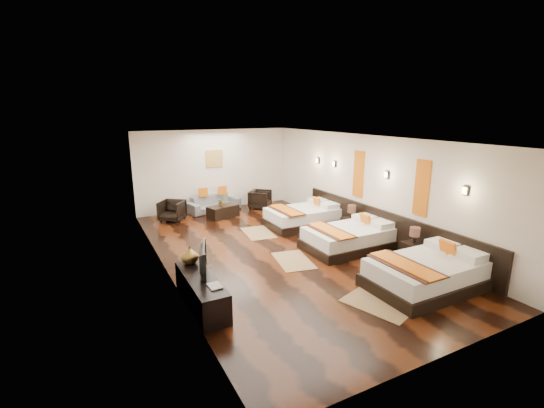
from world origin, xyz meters
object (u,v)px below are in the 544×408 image
sofa (213,203)px  table_plant (221,202)px  nightstand_a (413,250)px  armchair_right (260,199)px  bed_near (428,273)px  book (209,287)px  armchair_left (172,211)px  coffee_table (223,212)px  bed_far (303,216)px  figurine (190,255)px  tv (200,259)px  nightstand_b (351,224)px  bed_mid (349,237)px  tv_console (201,291)px

sofa → table_plant: bearing=-106.8°
nightstand_a → armchair_right: size_ratio=1.16×
bed_near → book: 4.30m
armchair_left → coffee_table: bearing=24.6°
bed_far → book: bearing=-138.3°
nightstand_a → figurine: 5.07m
tv → armchair_left: (0.69, 5.42, -0.48)m
nightstand_b → book: nightstand_b is taller
armchair_left → bed_near: bearing=-25.1°
armchair_right → figurine: bearing=-176.0°
nightstand_a → bed_far: bearing=101.8°
bed_mid → sofa: (-1.89, 5.15, -0.02)m
nightstand_b → sofa: 5.03m
nightstand_a → coffee_table: bearing=115.4°
armchair_right → nightstand_b: bearing=-123.1°
bed_far → tv_console: (-4.20, -3.26, -0.01)m
nightstand_b → armchair_left: (-4.20, 3.70, 0.03)m
figurine → sofa: 5.99m
bed_mid → nightstand_b: nightstand_b is taller
book → armchair_left: bearing=83.0°
bed_mid → coffee_table: (-1.89, 4.17, -0.09)m
tv → bed_far: bearing=-35.6°
bed_near → tv_console: (-4.20, 1.37, -0.03)m
nightstand_a → tv: (-4.89, 0.51, 0.51)m
bed_far → table_plant: bed_far is taller
bed_mid → bed_far: bearing=90.0°
armchair_left → table_plant: (1.52, -0.35, 0.20)m
bed_far → tv: bearing=-143.5°
tv → armchair_right: 6.78m
bed_mid → table_plant: bearing=114.7°
armchair_left → armchair_right: armchair_left is taller
bed_near → book: size_ratio=8.28×
nightstand_b → tv_console: (-4.95, -1.91, -0.03)m
tv → figurine: tv is taller
bed_near → tv: size_ratio=2.60×
figurine → sofa: (2.31, 5.51, -0.45)m
bed_far → figurine: size_ratio=6.07×
tv → book: (-0.05, -0.66, -0.25)m
nightstand_a → coffee_table: (-2.63, 5.55, -0.10)m
bed_far → coffee_table: bed_far is taller
nightstand_a → tv: size_ratio=0.94×
bed_far → book: bed_far is taller
nightstand_a → tv_console: 4.96m
figurine → nightstand_a: bearing=-11.6°
nightstand_a → coffee_table: size_ratio=0.84×
nightstand_a → nightstand_b: nightstand_b is taller
bed_far → sofa: size_ratio=1.16×
tv → sofa: 6.44m
tv_console → nightstand_a: bearing=-3.8°
bed_near → nightstand_b: (0.75, 3.28, -0.00)m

